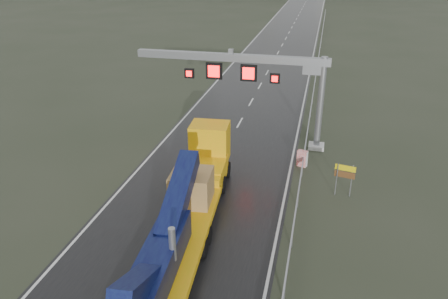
% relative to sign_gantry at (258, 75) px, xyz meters
% --- Properties ---
extents(ground, '(400.00, 400.00, 0.00)m').
position_rel_sign_gantry_xyz_m(ground, '(-2.10, -17.99, -5.61)').
color(ground, '#293021').
rests_on(ground, ground).
extents(road, '(11.00, 200.00, 0.02)m').
position_rel_sign_gantry_xyz_m(road, '(-2.10, 22.01, -5.60)').
color(road, black).
rests_on(road, ground).
extents(guardrail, '(0.20, 140.00, 1.40)m').
position_rel_sign_gantry_xyz_m(guardrail, '(4.00, 12.01, -4.91)').
color(guardrail, '#93959B').
rests_on(guardrail, ground).
extents(sign_gantry, '(14.90, 1.20, 7.42)m').
position_rel_sign_gantry_xyz_m(sign_gantry, '(0.00, 0.00, 0.00)').
color(sign_gantry, '#A2A19D').
rests_on(sign_gantry, ground).
extents(heavy_haul_truck, '(4.15, 19.31, 4.50)m').
position_rel_sign_gantry_xyz_m(heavy_haul_truck, '(-1.70, -12.93, -3.87)').
color(heavy_haul_truck, '#F1A00D').
rests_on(heavy_haul_truck, ground).
extents(exit_sign_pair, '(1.25, 0.30, 2.17)m').
position_rel_sign_gantry_xyz_m(exit_sign_pair, '(6.67, -7.02, -4.10)').
color(exit_sign_pair, gray).
rests_on(exit_sign_pair, ground).
extents(striped_barrier, '(0.79, 0.59, 1.20)m').
position_rel_sign_gantry_xyz_m(striped_barrier, '(3.90, -3.41, -5.01)').
color(striped_barrier, red).
rests_on(striped_barrier, ground).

